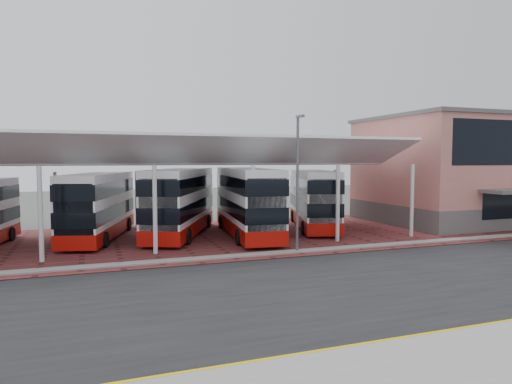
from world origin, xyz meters
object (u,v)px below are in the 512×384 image
bus_3 (181,202)px  bus_4 (247,202)px  terminal (473,169)px  bus_2 (99,206)px  bus_5 (313,199)px

bus_3 → bus_4: size_ratio=0.98×
terminal → bus_2: bearing=177.8°
terminal → bus_5: bearing=177.3°
bus_3 → bus_5: 10.70m
bus_3 → bus_4: (4.46, -1.80, 0.02)m
bus_2 → bus_4: bus_4 is taller
bus_4 → bus_5: bearing=23.1°
bus_4 → bus_3: bearing=164.9°
bus_2 → bus_4: size_ratio=0.94×
terminal → bus_5: size_ratio=1.62×
terminal → bus_3: size_ratio=1.57×
bus_3 → terminal: bearing=22.4°
bus_2 → bus_5: (16.28, -0.48, 0.03)m
bus_2 → terminal: bearing=13.7°
bus_4 → bus_5: bus_4 is taller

